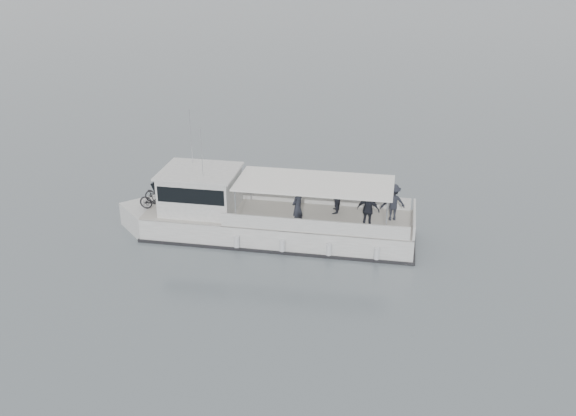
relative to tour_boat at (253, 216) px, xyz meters
The scene contains 2 objects.
ground 3.76m from the tour_boat, 34.91° to the left, with size 1400.00×1400.00×0.00m, color slate.
tour_boat is the anchor object (origin of this frame).
Camera 1 is at (12.27, -24.58, 13.24)m, focal length 40.00 mm.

